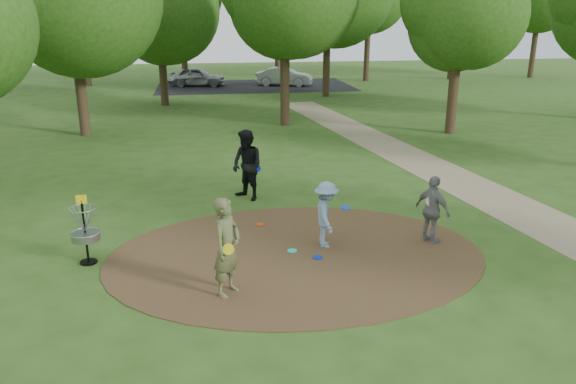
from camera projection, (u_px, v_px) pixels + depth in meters
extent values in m
plane|color=#2D5119|center=(296.00, 255.00, 12.49)|extent=(100.00, 100.00, 0.00)
cylinder|color=#47301C|center=(296.00, 255.00, 12.49)|extent=(8.40, 8.40, 0.02)
cube|color=#8C7A5B|center=(518.00, 210.00, 15.32)|extent=(7.55, 39.89, 0.01)
cube|color=black|center=(255.00, 86.00, 41.00)|extent=(14.00, 8.00, 0.01)
imported|color=brown|center=(227.00, 247.00, 10.50)|extent=(0.78, 0.85, 1.94)
cylinder|color=yellow|center=(228.00, 249.00, 10.27)|extent=(0.22, 0.06, 0.22)
imported|color=#809EBF|center=(326.00, 215.00, 12.75)|extent=(0.65, 1.04, 1.54)
cylinder|color=blue|center=(345.00, 208.00, 12.82)|extent=(0.30, 0.30, 0.08)
imported|color=black|center=(247.00, 165.00, 15.94)|extent=(1.20, 1.24, 2.02)
cylinder|color=#0C30CD|center=(257.00, 168.00, 16.04)|extent=(0.23, 0.10, 0.22)
imported|color=gray|center=(433.00, 210.00, 12.94)|extent=(0.79, 1.03, 1.62)
cylinder|color=silver|center=(430.00, 201.00, 12.82)|extent=(0.22, 0.07, 0.22)
cylinder|color=#1AD6D0|center=(292.00, 251.00, 12.66)|extent=(0.22, 0.22, 0.02)
cylinder|color=#0B21C3|center=(318.00, 257.00, 12.31)|extent=(0.22, 0.22, 0.02)
cylinder|color=#CC4414|center=(260.00, 224.00, 14.22)|extent=(0.22, 0.22, 0.02)
imported|color=#979A9E|center=(197.00, 77.00, 40.72)|extent=(4.23, 2.21, 1.37)
imported|color=#989BA0|center=(284.00, 77.00, 40.88)|extent=(4.29, 2.62, 1.34)
cylinder|color=black|center=(85.00, 234.00, 11.91)|extent=(0.05, 0.05, 1.35)
cylinder|color=black|center=(89.00, 262.00, 12.11)|extent=(0.36, 0.36, 0.04)
cylinder|color=gray|center=(86.00, 236.00, 11.92)|extent=(0.60, 0.60, 0.16)
torus|color=gray|center=(85.00, 233.00, 11.90)|extent=(0.63, 0.63, 0.03)
torus|color=gray|center=(82.00, 208.00, 11.73)|extent=(0.58, 0.58, 0.02)
cube|color=yellow|center=(81.00, 199.00, 11.67)|extent=(0.22, 0.02, 0.18)
cylinder|color=#332316|center=(81.00, 92.00, 24.05)|extent=(0.44, 0.44, 3.80)
sphere|color=#254813|center=(71.00, 0.00, 22.91)|extent=(6.70, 6.70, 6.70)
cylinder|color=#332316|center=(285.00, 81.00, 26.25)|extent=(0.44, 0.44, 4.18)
cylinder|color=#332316|center=(453.00, 92.00, 24.54)|extent=(0.44, 0.44, 3.61)
sphere|color=#254813|center=(460.00, 20.00, 23.61)|extent=(4.52, 4.52, 4.52)
cylinder|color=#332316|center=(163.00, 75.00, 32.07)|extent=(0.44, 0.44, 3.42)
sphere|color=#254813|center=(159.00, 14.00, 31.05)|extent=(5.89, 5.89, 5.89)
cylinder|color=#332316|center=(326.00, 62.00, 35.27)|extent=(0.44, 0.44, 4.37)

